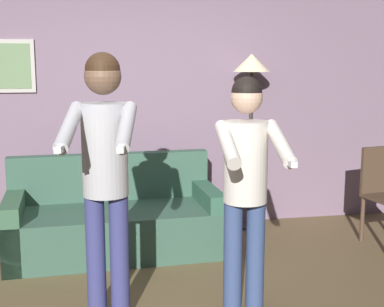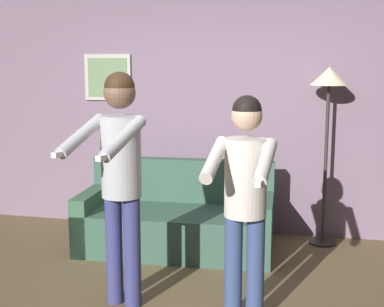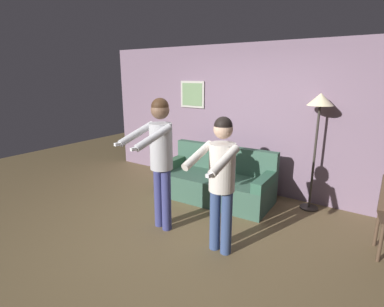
{
  "view_description": "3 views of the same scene",
  "coord_description": "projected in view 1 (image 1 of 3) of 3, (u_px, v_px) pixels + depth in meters",
  "views": [
    {
      "loc": [
        -0.4,
        -3.45,
        1.73
      ],
      "look_at": [
        0.26,
        0.01,
        1.13
      ],
      "focal_mm": 50.0,
      "sensor_mm": 36.0,
      "label": 1
    },
    {
      "loc": [
        1.05,
        -3.68,
        1.86
      ],
      "look_at": [
        0.21,
        0.1,
        1.2
      ],
      "focal_mm": 50.0,
      "sensor_mm": 36.0,
      "label": 2
    },
    {
      "loc": [
        2.17,
        -2.87,
        2.08
      ],
      "look_at": [
        0.23,
        -0.05,
        1.17
      ],
      "focal_mm": 28.0,
      "sensor_mm": 36.0,
      "label": 3
    }
  ],
  "objects": [
    {
      "name": "torchiere_lamp",
      "position": [
        251.0,
        80.0,
        5.44
      ],
      "size": [
        0.38,
        0.38,
        1.82
      ],
      "color": "#332D28",
      "rests_on": "ground_plane"
    },
    {
      "name": "back_wall_assembly",
      "position": [
        129.0,
        104.0,
        5.51
      ],
      "size": [
        6.4,
        0.09,
        2.6
      ],
      "color": "slate",
      "rests_on": "ground_plane"
    },
    {
      "name": "person_standing_right",
      "position": [
        246.0,
        174.0,
        3.62
      ],
      "size": [
        0.46,
        0.7,
        1.64
      ],
      "color": "#354977",
      "rests_on": "ground_plane"
    },
    {
      "name": "person_standing_left",
      "position": [
        105.0,
        160.0,
        3.48
      ],
      "size": [
        0.52,
        0.75,
        1.8
      ],
      "color": "navy",
      "rests_on": "ground_plane"
    },
    {
      "name": "couch",
      "position": [
        114.0,
        223.0,
        4.91
      ],
      "size": [
        1.94,
        0.94,
        0.87
      ],
      "color": "#375948",
      "rests_on": "ground_plane"
    }
  ]
}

